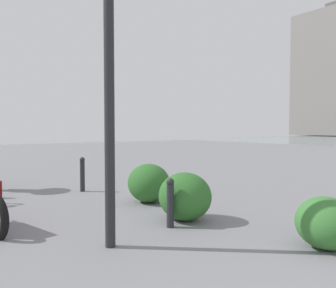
# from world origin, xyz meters

# --- Properties ---
(lamppost) EXTENTS (0.98, 0.28, 4.02)m
(lamppost) POSITION_xyz_m (4.67, 0.81, 2.68)
(lamppost) COLOR #232328
(lamppost) RESTS_ON ground
(bollard_near) EXTENTS (0.13, 0.13, 0.81)m
(bollard_near) POSITION_xyz_m (4.97, -0.42, 0.42)
(bollard_near) COLOR #232328
(bollard_near) RESTS_ON ground
(bollard_mid) EXTENTS (0.13, 0.13, 0.88)m
(bollard_mid) POSITION_xyz_m (8.94, -0.50, 0.46)
(bollard_mid) COLOR #232328
(bollard_mid) RESTS_ON ground
(shrub_low) EXTENTS (0.83, 0.75, 0.71)m
(shrub_low) POSITION_xyz_m (2.91, -1.53, 0.35)
(shrub_low) COLOR #387533
(shrub_low) RESTS_ON ground
(shrub_round) EXTENTS (1.00, 0.90, 0.85)m
(shrub_round) POSITION_xyz_m (6.83, -1.18, 0.42)
(shrub_round) COLOR #2D6628
(shrub_round) RESTS_ON ground
(shrub_wide) EXTENTS (1.00, 0.90, 0.85)m
(shrub_wide) POSITION_xyz_m (5.19, -0.90, 0.42)
(shrub_wide) COLOR #2D6628
(shrub_wide) RESTS_ON ground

